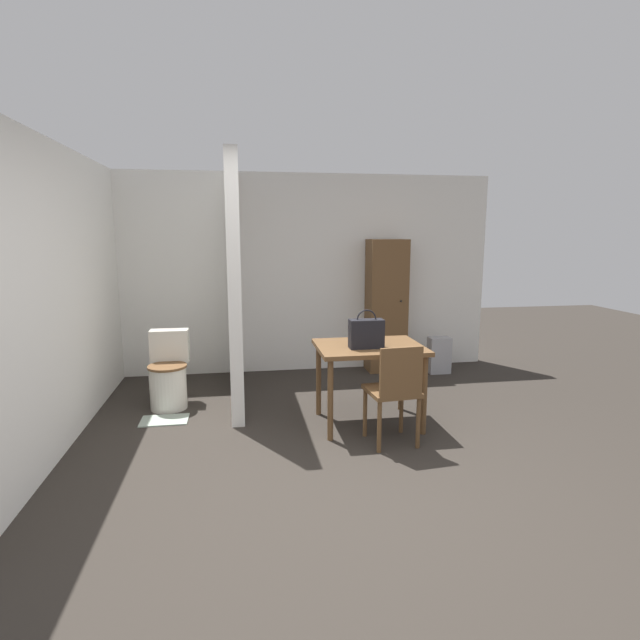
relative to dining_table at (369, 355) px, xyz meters
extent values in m
plane|color=#2D2823|center=(-0.50, -1.29, -0.66)|extent=(16.00, 16.00, 0.00)
cube|color=white|center=(-0.50, 2.04, 0.59)|extent=(5.20, 0.12, 2.50)
cube|color=white|center=(-2.66, 0.34, 0.59)|extent=(0.12, 4.27, 2.50)
cube|color=white|center=(-1.20, 1.04, 0.59)|extent=(0.12, 1.88, 2.50)
cube|color=brown|center=(0.00, 0.00, 0.07)|extent=(0.96, 0.75, 0.04)
cylinder|color=brown|center=(-0.42, -0.31, -0.30)|extent=(0.05, 0.05, 0.71)
cylinder|color=brown|center=(0.42, -0.31, -0.30)|extent=(0.05, 0.05, 0.71)
cylinder|color=brown|center=(-0.42, 0.31, -0.30)|extent=(0.05, 0.05, 0.71)
cylinder|color=brown|center=(0.42, 0.31, -0.30)|extent=(0.05, 0.05, 0.71)
cube|color=brown|center=(0.08, -0.44, -0.21)|extent=(0.44, 0.44, 0.04)
cube|color=brown|center=(0.10, -0.62, 0.01)|extent=(0.36, 0.06, 0.40)
cylinder|color=brown|center=(-0.10, -0.28, -0.44)|extent=(0.04, 0.04, 0.44)
cylinder|color=brown|center=(0.24, -0.25, -0.44)|extent=(0.04, 0.04, 0.44)
cylinder|color=brown|center=(-0.07, -0.62, -0.44)|extent=(0.04, 0.04, 0.44)
cylinder|color=brown|center=(0.27, -0.59, -0.44)|extent=(0.04, 0.04, 0.44)
cylinder|color=silver|center=(-1.90, 0.73, -0.45)|extent=(0.37, 0.37, 0.43)
cylinder|color=brown|center=(-1.90, 0.73, -0.22)|extent=(0.39, 0.39, 0.02)
cube|color=silver|center=(-1.90, 0.99, -0.06)|extent=(0.39, 0.18, 0.34)
cube|color=black|center=(-0.06, -0.10, 0.22)|extent=(0.30, 0.13, 0.26)
torus|color=black|center=(-0.06, -0.10, 0.35)|extent=(0.18, 0.01, 0.18)
cube|color=brown|center=(0.69, 1.78, 0.19)|extent=(0.48, 0.36, 1.69)
sphere|color=black|center=(0.83, 1.59, 0.27)|extent=(0.02, 0.02, 0.02)
cube|color=#99A899|center=(-1.90, 0.38, -0.65)|extent=(0.44, 0.29, 0.01)
cube|color=#9E9EA3|center=(1.33, 1.53, -0.43)|extent=(0.27, 0.17, 0.46)
camera|label=1|loc=(-1.17, -4.32, 1.11)|focal=28.00mm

